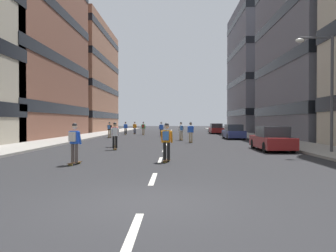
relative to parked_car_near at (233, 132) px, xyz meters
The scene contains 22 objects.
ground_plane 7.42m from the parked_car_near, 157.76° to the left, with size 174.52×174.52×0.00m, color #28282B.
sidewalk_left 17.94m from the parked_car_near, 158.98° to the left, with size 3.73×79.99×0.14m, color #9E9991.
sidewalk_right 7.15m from the parked_car_near, 64.51° to the left, with size 3.73×79.99×0.14m, color #9E9991.
lane_markings 8.06m from the parked_car_near, 148.37° to the left, with size 0.16×67.20×0.01m.
building_left_mid 28.67m from the parked_car_near, behind, with size 14.13×20.62×26.69m.
building_left_far 37.29m from the parked_car_near, 135.10° to the left, with size 14.13×22.25×19.55m.
building_right_far 30.09m from the parked_car_near, 64.93° to the left, with size 14.13×17.97×22.40m.
parked_car_near is the anchor object (origin of this frame).
parked_car_mid 13.21m from the parked_car_near, 90.00° to the right, with size 1.82×4.40×1.52m.
parked_car_far 14.15m from the parked_car_near, 90.00° to the left, with size 1.82×4.40×1.52m.
streetlamp_right 15.92m from the parked_car_near, 81.40° to the right, with size 2.13×0.30×6.50m.
skater_0 17.40m from the parked_car_near, 133.42° to the left, with size 0.55×0.91×1.78m.
skater_1 14.05m from the parked_car_near, 137.72° to the left, with size 0.53×0.90×1.78m.
skater_2 9.39m from the parked_car_near, 146.04° to the left, with size 0.54×0.91×1.78m.
skater_3 16.87m from the parked_car_near, 140.39° to the left, with size 0.53×0.90×1.78m.
skater_4 20.13m from the parked_car_near, 108.89° to the right, with size 0.56×0.92×1.78m.
skater_5 13.59m from the parked_car_near, behind, with size 0.56×0.92×1.78m.
skater_6 14.92m from the parked_car_near, 134.56° to the right, with size 0.54×0.91×1.78m.
skater_7 22.60m from the parked_car_near, 117.45° to the right, with size 0.57×0.92×1.78m.
skater_8 6.10m from the parked_car_near, 155.26° to the right, with size 0.57×0.92×1.78m.
skater_9 16.37m from the parked_car_near, 127.75° to the right, with size 0.57×0.92×1.78m.
skater_10 7.65m from the parked_car_near, 128.65° to the right, with size 0.55×0.92×1.78m.
Camera 1 is at (0.70, -7.25, 1.85)m, focal length 34.20 mm.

